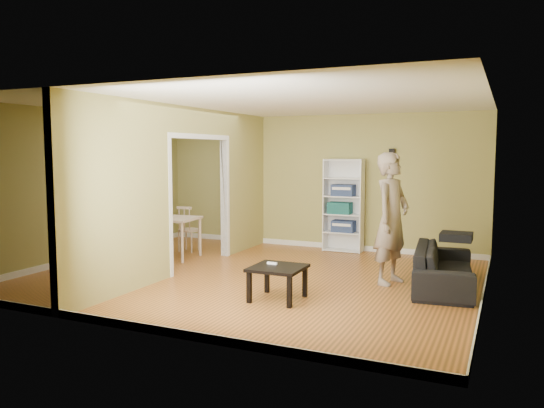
{
  "coord_description": "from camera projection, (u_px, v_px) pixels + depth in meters",
  "views": [
    {
      "loc": [
        3.49,
        -7.12,
        1.89
      ],
      "look_at": [
        0.2,
        0.2,
        1.1
      ],
      "focal_mm": 35.0,
      "sensor_mm": 36.0,
      "label": 1
    }
  ],
  "objects": [
    {
      "name": "sofa",
      "position": [
        444.0,
        261.0,
        7.4
      ],
      "size": [
        2.06,
        1.05,
        0.75
      ],
      "primitive_type": "imported",
      "rotation": [
        0.0,
        0.0,
        1.67
      ],
      "color": "black",
      "rests_on": "ground"
    },
    {
      "name": "paper_box_navy_a",
      "position": [
        343.0,
        226.0,
        10.09
      ],
      "size": [
        0.42,
        0.28,
        0.22
      ],
      "primitive_type": "cube",
      "color": "navy",
      "rests_on": "bookshelf"
    },
    {
      "name": "bookshelf",
      "position": [
        344.0,
        205.0,
        10.09
      ],
      "size": [
        0.74,
        0.32,
        1.76
      ],
      "color": "white",
      "rests_on": "ground"
    },
    {
      "name": "paper_box_teal",
      "position": [
        340.0,
        208.0,
        10.08
      ],
      "size": [
        0.43,
        0.28,
        0.22
      ],
      "primitive_type": "cube",
      "color": "#0F7B61",
      "rests_on": "bookshelf"
    },
    {
      "name": "room_shell",
      "position": [
        254.0,
        191.0,
        7.95
      ],
      "size": [
        6.5,
        6.5,
        6.5
      ],
      "color": "#B6672B",
      "rests_on": "ground"
    },
    {
      "name": "chair_far",
      "position": [
        189.0,
        228.0,
        10.08
      ],
      "size": [
        0.42,
        0.42,
        0.88
      ],
      "primitive_type": null,
      "rotation": [
        0.0,
        0.0,
        3.2
      ],
      "color": "tan",
      "rests_on": "ground"
    },
    {
      "name": "person",
      "position": [
        392.0,
        207.0,
        7.55
      ],
      "size": [
        0.95,
        0.83,
        2.21
      ],
      "primitive_type": "imported",
      "rotation": [
        0.0,
        0.0,
        1.29
      ],
      "color": "slate",
      "rests_on": "ground"
    },
    {
      "name": "paper_box_navy_b",
      "position": [
        343.0,
        190.0,
        10.02
      ],
      "size": [
        0.42,
        0.27,
        0.21
      ],
      "primitive_type": "cube",
      "color": "navy",
      "rests_on": "bookshelf"
    },
    {
      "name": "chair_left",
      "position": [
        136.0,
        228.0,
        9.83
      ],
      "size": [
        0.53,
        0.53,
        0.96
      ],
      "primitive_type": null,
      "rotation": [
        0.0,
        0.0,
        -1.79
      ],
      "color": "tan",
      "rests_on": "ground"
    },
    {
      "name": "game_controller",
      "position": [
        272.0,
        263.0,
        6.88
      ],
      "size": [
        0.13,
        0.04,
        0.03
      ],
      "primitive_type": "cube",
      "color": "white",
      "rests_on": "coffee_table"
    },
    {
      "name": "chair_near",
      "position": [
        146.0,
        234.0,
        8.93
      ],
      "size": [
        0.5,
        0.5,
        1.01
      ],
      "primitive_type": null,
      "rotation": [
        0.0,
        0.0,
        0.07
      ],
      "color": "tan",
      "rests_on": "ground"
    },
    {
      "name": "coffee_table",
      "position": [
        278.0,
        272.0,
        6.76
      ],
      "size": [
        0.65,
        0.65,
        0.44
      ],
      "rotation": [
        0.0,
        0.0,
        0.01
      ],
      "color": "black",
      "rests_on": "ground"
    },
    {
      "name": "wall_speaker",
      "position": [
        392.0,
        151.0,
        9.72
      ],
      "size": [
        0.1,
        0.1,
        0.1
      ],
      "primitive_type": "cube",
      "color": "black",
      "rests_on": "room_shell"
    },
    {
      "name": "dining_table",
      "position": [
        164.0,
        221.0,
        9.49
      ],
      "size": [
        1.17,
        0.78,
        0.73
      ],
      "rotation": [
        0.0,
        0.0,
        0.1
      ],
      "color": "tan",
      "rests_on": "ground"
    },
    {
      "name": "partition",
      "position": [
        187.0,
        189.0,
        8.44
      ],
      "size": [
        0.22,
        5.5,
        2.6
      ],
      "primitive_type": null,
      "color": "#9F9752",
      "rests_on": "ground"
    }
  ]
}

